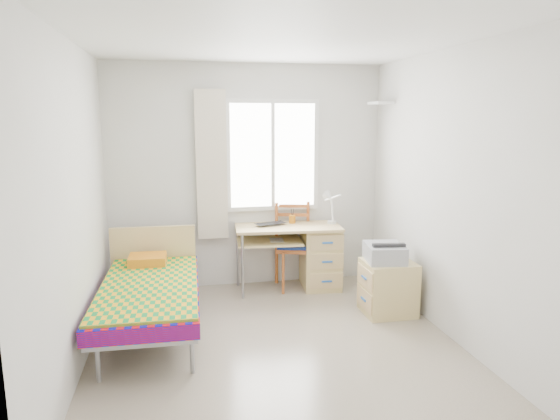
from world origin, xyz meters
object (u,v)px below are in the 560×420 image
object	(u,v)px
bed	(150,289)
desk	(314,253)
printer	(385,252)
cabinet	(388,288)
chair	(296,240)

from	to	relation	value
bed	desk	bearing A→B (deg)	26.98
bed	desk	size ratio (longest dim) A/B	1.54
desk	printer	distance (m)	1.06
cabinet	desk	bearing A→B (deg)	118.89
cabinet	chair	bearing A→B (deg)	125.83
bed	printer	distance (m)	2.34
chair	cabinet	distance (m)	1.28
desk	bed	bearing A→B (deg)	-149.81
desk	printer	world-z (taller)	desk
printer	cabinet	bearing A→B (deg)	-34.10
bed	printer	world-z (taller)	bed
chair	cabinet	xyz separation A→B (m)	(0.73, -1.02, -0.28)
desk	cabinet	distance (m)	1.09
chair	printer	world-z (taller)	chair
desk	cabinet	world-z (taller)	desk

